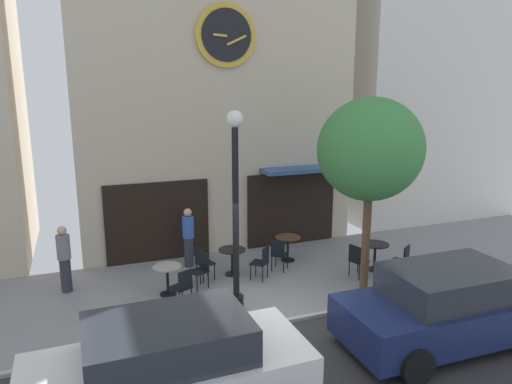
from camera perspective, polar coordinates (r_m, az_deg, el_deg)
ground_plane at (r=9.58m, az=4.00°, el=-18.51°), size 24.43×11.50×0.13m
clock_building at (r=15.06m, az=-5.24°, el=17.44°), size 8.41×3.91×11.98m
neighbor_building_right at (r=19.44m, az=19.96°, el=15.58°), size 6.65×3.38×12.35m
street_lamp at (r=10.13m, az=-2.48°, el=-2.61°), size 0.36×0.36×4.46m
street_tree at (r=11.26m, az=13.71°, el=4.95°), size 2.54×2.29×4.71m
cafe_table_leftmost at (r=11.67m, az=-10.67°, el=-9.82°), size 0.68×0.68×0.73m
cafe_table_center_right at (r=12.66m, az=-2.90°, el=-7.79°), size 0.72×0.72×0.72m
cafe_table_center_left at (r=13.66m, az=3.88°, el=-6.22°), size 0.73×0.73×0.72m
cafe_table_rightmost at (r=13.34m, az=14.20°, el=-6.92°), size 0.74×0.74×0.75m
cafe_chair_near_tree at (r=12.89m, az=2.78°, el=-7.32°), size 0.56×0.56×0.90m
cafe_chair_under_awning at (r=12.72m, az=12.12°, el=-7.88°), size 0.49×0.49×0.90m
cafe_chair_corner at (r=12.32m, az=0.74°, el=-8.28°), size 0.57×0.57×0.90m
cafe_chair_left_end at (r=11.94m, az=-6.64°, el=-9.06°), size 0.52×0.52×0.90m
cafe_chair_near_lamp at (r=11.02m, az=-8.84°, el=-11.04°), size 0.53×0.53×0.90m
cafe_chair_mid_row at (r=12.36m, az=-6.50°, el=-8.28°), size 0.50×0.50×0.90m
cafe_chair_outer at (r=12.98m, az=17.29°, el=-7.76°), size 0.55×0.55×0.90m
pedestrian_grey at (r=12.43m, az=-22.17°, el=-7.42°), size 0.38×0.38×1.67m
pedestrian_blue at (r=13.23m, az=-8.18°, el=-5.39°), size 0.36×0.36×1.67m
parked_car_white at (r=7.71m, az=-10.45°, el=-20.25°), size 4.32×2.06×1.55m
parked_car_navy at (r=10.12m, az=22.22°, el=-12.67°), size 4.33×2.08×1.55m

